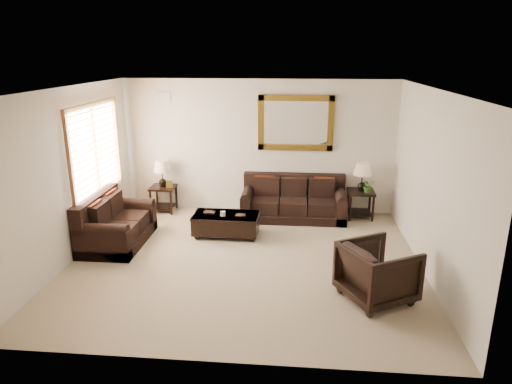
# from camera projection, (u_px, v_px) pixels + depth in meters

# --- Properties ---
(room) EXTENTS (5.51, 5.01, 2.71)m
(room) POSITION_uv_depth(u_px,v_px,m) (244.00, 180.00, 6.90)
(room) COLOR gray
(room) RESTS_ON ground
(window) EXTENTS (0.07, 1.96, 1.66)m
(window) POSITION_uv_depth(u_px,v_px,m) (96.00, 151.00, 7.93)
(window) COLOR white
(window) RESTS_ON room
(mirror) EXTENTS (1.50, 0.06, 1.10)m
(mirror) POSITION_uv_depth(u_px,v_px,m) (296.00, 123.00, 9.03)
(mirror) COLOR #432E0D
(mirror) RESTS_ON room
(air_vent) EXTENTS (0.25, 0.02, 0.18)m
(air_vent) POSITION_uv_depth(u_px,v_px,m) (164.00, 96.00, 9.13)
(air_vent) COLOR #999999
(air_vent) RESTS_ON room
(sofa) EXTENTS (2.05, 0.88, 0.84)m
(sofa) POSITION_uv_depth(u_px,v_px,m) (294.00, 203.00, 9.13)
(sofa) COLOR black
(sofa) RESTS_ON room
(loveseat) EXTENTS (0.92, 1.54, 0.87)m
(loveseat) POSITION_uv_depth(u_px,v_px,m) (114.00, 226.00, 7.88)
(loveseat) COLOR black
(loveseat) RESTS_ON room
(end_table_left) EXTENTS (0.50, 0.50, 1.09)m
(end_table_left) POSITION_uv_depth(u_px,v_px,m) (163.00, 178.00, 9.36)
(end_table_left) COLOR black
(end_table_left) RESTS_ON room
(end_table_right) EXTENTS (0.52, 0.52, 1.13)m
(end_table_right) POSITION_uv_depth(u_px,v_px,m) (362.00, 182.00, 8.99)
(end_table_right) COLOR black
(end_table_right) RESTS_ON room
(coffee_table) EXTENTS (1.20, 0.66, 0.50)m
(coffee_table) POSITION_uv_depth(u_px,v_px,m) (226.00, 222.00, 8.24)
(coffee_table) COLOR black
(coffee_table) RESTS_ON room
(armchair) EXTENTS (1.10, 1.12, 0.87)m
(armchair) POSITION_uv_depth(u_px,v_px,m) (378.00, 270.00, 6.05)
(armchair) COLOR black
(armchair) RESTS_ON floor
(potted_plant) EXTENTS (0.33, 0.35, 0.22)m
(potted_plant) POSITION_uv_depth(u_px,v_px,m) (368.00, 187.00, 8.91)
(potted_plant) COLOR #2A541C
(potted_plant) RESTS_ON end_table_right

